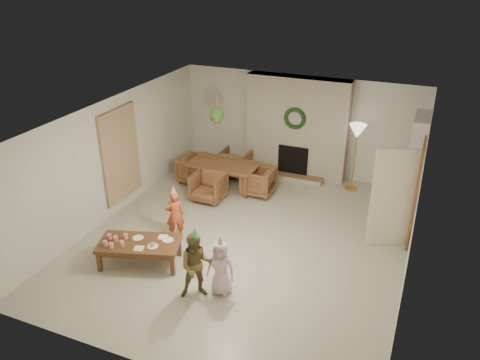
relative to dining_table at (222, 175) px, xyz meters
The scene contains 56 objects.
floor 2.40m from the dining_table, 54.15° to the right, with size 7.00×7.00×0.00m, color #B7B29E.
ceiling 3.25m from the dining_table, 54.15° to the right, with size 7.00×7.00×0.00m, color white.
wall_back 2.31m from the dining_table, 48.31° to the left, with size 7.00×7.00×0.00m, color silver.
wall_front 5.69m from the dining_table, 75.59° to the right, with size 7.00×7.00×0.00m, color silver.
wall_left 2.69m from the dining_table, 129.69° to the right, with size 7.00×7.00×0.00m, color silver.
wall_right 4.90m from the dining_table, 23.73° to the right, with size 7.00×7.00×0.00m, color silver.
fireplace_mass 2.18m from the dining_table, 44.40° to the left, with size 2.50×0.40×2.50m, color #521715.
fireplace_hearth 1.74m from the dining_table, 36.08° to the left, with size 1.60×0.30×0.12m, color brown.
fireplace_firebox 1.84m from the dining_table, 40.38° to the left, with size 0.75×0.12×0.75m, color black.
fireplace_wreath 2.20m from the dining_table, 39.17° to the left, with size 0.54×0.54×0.10m, color #143516.
floor_lamp_base 3.10m from the dining_table, 20.23° to the left, with size 0.30×0.30×0.03m, color gold.
floor_lamp_post 3.12m from the dining_table, 20.23° to the left, with size 0.03×0.03×1.46m, color gold.
floor_lamp_shade 3.30m from the dining_table, 20.23° to the left, with size 0.39×0.39×0.32m, color beige.
bookshelf_carcass 4.33m from the dining_table, ahead, with size 0.30×1.00×2.20m, color white.
bookshelf_shelf_a 4.24m from the dining_table, ahead, with size 0.30×0.92×0.03m, color white.
bookshelf_shelf_b 4.27m from the dining_table, ahead, with size 0.30×0.92×0.03m, color white.
bookshelf_shelf_c 4.34m from the dining_table, ahead, with size 0.30×0.92×0.03m, color white.
bookshelf_shelf_d 4.44m from the dining_table, ahead, with size 0.30×0.92×0.03m, color white.
books_row_lower 4.21m from the dining_table, ahead, with size 0.20×0.40×0.24m, color maroon.
books_row_mid 4.27m from the dining_table, ahead, with size 0.20×0.44×0.24m, color #26438E.
books_row_upper 4.34m from the dining_table, ahead, with size 0.20×0.36×0.22m, color #C7882A.
door_frame 4.48m from the dining_table, ahead, with size 0.05×0.86×2.04m, color brown.
door_leaf 4.19m from the dining_table, 15.63° to the right, with size 0.05×0.80×2.00m, color beige.
curtain_panel 2.52m from the dining_table, 132.07° to the right, with size 0.06×1.20×2.00m, color #C8B48D.
dining_table is the anchor object (origin of this frame).
dining_chair_near 0.74m from the dining_table, 90.86° to the right, with size 0.70×0.72×0.65m, color brown.
dining_chair_far 0.74m from the dining_table, 89.14° to the left, with size 0.70×0.72×0.65m, color brown.
dining_chair_left 0.74m from the dining_table, behind, with size 0.70×0.72×0.65m, color brown.
dining_chair_right 0.92m from the dining_table, ahead, with size 0.70×0.72×0.65m, color brown.
hanging_plant_cord 1.91m from the dining_table, 77.46° to the right, with size 0.01×0.01×0.70m, color tan.
hanging_plant_pot 1.57m from the dining_table, 77.46° to the right, with size 0.16×0.16×0.12m, color #9C3B32.
hanging_plant_foliage 1.68m from the dining_table, 77.46° to the right, with size 0.32×0.32×0.32m, color #28541C.
coffee_table_top 3.43m from the dining_table, 91.12° to the right, with size 1.44×0.72×0.07m, color brown.
coffee_table_apron 3.43m from the dining_table, 91.12° to the right, with size 1.33×0.61×0.09m, color brown.
coffee_leg_fl 3.96m from the dining_table, 98.75° to the right, with size 0.08×0.08×0.38m, color brown.
coffee_leg_fr 3.57m from the dining_table, 79.58° to the right, with size 0.08×0.08×0.38m, color brown.
coffee_leg_bl 3.44m from the dining_table, 103.11° to the right, with size 0.08×0.08×0.38m, color brown.
coffee_leg_br 2.99m from the dining_table, 80.99° to the right, with size 0.08×0.08×0.38m, color brown.
cup_a 3.80m from the dining_table, 98.26° to the right, with size 0.08×0.08×0.10m, color white.
cup_b 3.61m from the dining_table, 99.80° to the right, with size 0.08×0.08×0.10m, color white.
cup_c 3.80m from the dining_table, 96.08° to the right, with size 0.08×0.08×0.10m, color white.
cup_d 3.60m from the dining_table, 97.50° to the right, with size 0.08×0.08×0.10m, color white.
cup_e 3.66m from the dining_table, 94.41° to the right, with size 0.08×0.08×0.10m, color white.
cup_f 3.45m from the dining_table, 95.79° to the right, with size 0.08×0.08×0.10m, color white.
plate_a 3.33m from the dining_table, 92.76° to the right, with size 0.20×0.20×0.01m, color white.
plate_b 3.46m from the dining_table, 86.17° to the right, with size 0.20×0.20×0.01m, color white.
plate_c 3.20m from the dining_table, 83.26° to the right, with size 0.20×0.20×0.01m, color white.
food_scoop 3.47m from the dining_table, 86.17° to the right, with size 0.08×0.08×0.08m, color tan.
napkin_left 3.61m from the dining_table, 89.26° to the right, with size 0.17×0.17×0.01m, color #FFBBC4.
napkin_right 3.14m from the dining_table, 85.56° to the right, with size 0.17×0.17×0.01m, color #FFBBC4.
child_red 2.44m from the dining_table, 87.70° to the right, with size 0.37×0.24×1.01m, color #C74D2A.
party_hat_red 2.55m from the dining_table, 87.70° to the right, with size 0.14×0.14×0.19m, color #F4C451.
child_plaid 4.06m from the dining_table, 71.23° to the right, with size 0.56×0.44×1.16m, color brown.
party_hat_plaid 4.15m from the dining_table, 71.23° to the right, with size 0.14×0.14×0.19m, color #4FB971.
child_pink 3.97m from the dining_table, 65.80° to the right, with size 0.47×0.31×0.97m, color beige.
party_hat_pink 4.03m from the dining_table, 65.80° to the right, with size 0.13×0.13×0.17m, color #B4B3BA.
Camera 1 is at (2.97, -7.43, 5.11)m, focal length 35.63 mm.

